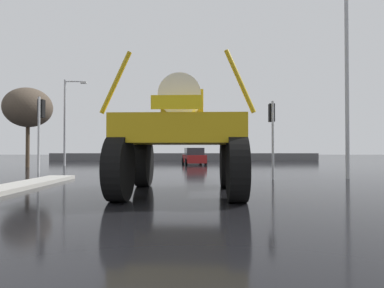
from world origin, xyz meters
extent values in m
plane|color=black|center=(0.00, 18.00, 0.00)|extent=(120.00, 120.00, 0.00)
cylinder|color=black|center=(-0.62, 9.10, 0.89)|extent=(0.55, 1.79, 1.78)
cylinder|color=black|center=(2.52, 9.00, 0.89)|extent=(0.55, 1.79, 1.78)
cylinder|color=black|center=(-0.73, 5.68, 0.89)|extent=(0.55, 1.79, 1.78)
cylinder|color=black|center=(2.41, 5.58, 0.89)|extent=(0.55, 1.79, 1.78)
cube|color=gold|center=(0.89, 7.34, 1.95)|extent=(3.77, 4.24, 0.78)
cube|color=#A98611|center=(0.91, 7.77, 2.82)|extent=(1.39, 1.21, 0.95)
cylinder|color=silver|center=(0.88, 6.74, 2.96)|extent=(1.27, 1.28, 1.23)
cylinder|color=gold|center=(-0.80, 5.53, 3.15)|extent=(0.86, 0.15, 1.67)
cylinder|color=gold|center=(2.47, 5.43, 3.16)|extent=(0.83, 0.15, 1.68)
cube|color=yellow|center=(0.83, 5.25, 2.59)|extent=(1.32, 0.08, 0.36)
cube|color=maroon|center=(1.26, 26.26, 0.53)|extent=(2.27, 4.30, 0.70)
cube|color=#23282D|center=(1.29, 26.11, 1.20)|extent=(1.84, 2.30, 0.64)
cylinder|color=black|center=(0.23, 27.47, 0.30)|extent=(0.26, 0.62, 0.60)
cylinder|color=black|center=(1.91, 27.72, 0.30)|extent=(0.26, 0.62, 0.60)
cylinder|color=black|center=(0.61, 24.80, 0.30)|extent=(0.26, 0.62, 0.60)
cylinder|color=black|center=(2.30, 25.04, 0.30)|extent=(0.26, 0.62, 0.60)
cylinder|color=#A8AAAF|center=(-5.88, 11.74, 1.91)|extent=(0.11, 0.11, 3.81)
cube|color=black|center=(-5.88, 11.96, 3.29)|extent=(0.24, 0.32, 0.84)
sphere|color=#390503|center=(-5.88, 12.15, 3.56)|extent=(0.17, 0.17, 0.17)
sphere|color=#3C2403|center=(-5.88, 12.15, 3.29)|extent=(0.17, 0.17, 0.17)
sphere|color=green|center=(-5.88, 12.15, 3.02)|extent=(0.17, 0.17, 0.17)
cylinder|color=#A8AAAF|center=(4.89, 11.74, 1.80)|extent=(0.11, 0.11, 3.61)
cube|color=black|center=(4.89, 11.96, 3.09)|extent=(0.24, 0.32, 0.84)
sphere|color=#390503|center=(4.89, 12.15, 3.36)|extent=(0.17, 0.17, 0.17)
sphere|color=#3C2403|center=(4.89, 12.15, 3.09)|extent=(0.17, 0.17, 0.17)
sphere|color=green|center=(4.89, 12.15, 2.82)|extent=(0.17, 0.17, 0.17)
cylinder|color=#A8AAAF|center=(8.51, 12.17, 4.45)|extent=(0.18, 0.18, 8.89)
cylinder|color=#A8AAAF|center=(-9.46, 23.41, 3.59)|extent=(0.18, 0.18, 7.19)
cylinder|color=#A8AAAF|center=(-8.69, 23.41, 7.04)|extent=(1.55, 0.10, 0.10)
cube|color=silver|center=(-7.91, 23.41, 6.94)|extent=(0.50, 0.24, 0.16)
cylinder|color=#473828|center=(-11.52, 21.48, 1.68)|extent=(0.28, 0.28, 3.36)
ellipsoid|color=brown|center=(-11.52, 21.48, 4.61)|extent=(3.57, 3.57, 3.03)
cube|color=#59595B|center=(0.00, 35.88, 0.45)|extent=(32.85, 0.24, 0.90)
camera|label=1|loc=(1.27, -2.80, 1.39)|focal=29.66mm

